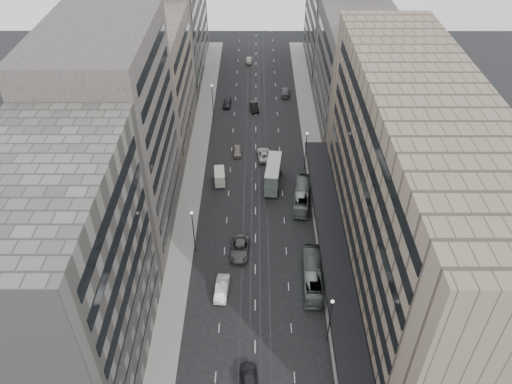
{
  "coord_description": "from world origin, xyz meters",
  "views": [
    {
      "loc": [
        0.17,
        -45.49,
        57.41
      ],
      "look_at": [
        0.09,
        19.66,
        6.12
      ],
      "focal_mm": 35.0,
      "sensor_mm": 36.0,
      "label": 1
    }
  ],
  "objects_px": {
    "double_decker": "(273,174)",
    "sedan_2": "(240,249)",
    "bus_near": "(312,275)",
    "bus_far": "(302,196)",
    "sedan_1": "(222,288)",
    "panel_van": "(220,176)"
  },
  "relations": [
    {
      "from": "double_decker",
      "to": "sedan_1",
      "type": "bearing_deg",
      "value": -100.43
    },
    {
      "from": "double_decker",
      "to": "sedan_1",
      "type": "xyz_separation_m",
      "value": [
        -8.19,
        -26.25,
        -1.74
      ]
    },
    {
      "from": "bus_near",
      "to": "panel_van",
      "type": "relative_size",
      "value": 2.52
    },
    {
      "from": "bus_near",
      "to": "bus_far",
      "type": "height_order",
      "value": "bus_near"
    },
    {
      "from": "double_decker",
      "to": "sedan_1",
      "type": "relative_size",
      "value": 1.73
    },
    {
      "from": "bus_near",
      "to": "double_decker",
      "type": "xyz_separation_m",
      "value": [
        -5.23,
        24.28,
        1.04
      ]
    },
    {
      "from": "bus_near",
      "to": "double_decker",
      "type": "relative_size",
      "value": 1.24
    },
    {
      "from": "bus_near",
      "to": "bus_far",
      "type": "bearing_deg",
      "value": -87.05
    },
    {
      "from": "sedan_1",
      "to": "sedan_2",
      "type": "xyz_separation_m",
      "value": [
        2.44,
        8.29,
        -0.01
      ]
    },
    {
      "from": "bus_near",
      "to": "sedan_1",
      "type": "xyz_separation_m",
      "value": [
        -13.42,
        -1.97,
        -0.7
      ]
    },
    {
      "from": "bus_near",
      "to": "bus_far",
      "type": "xyz_separation_m",
      "value": [
        -0.17,
        19.13,
        -0.08
      ]
    },
    {
      "from": "sedan_1",
      "to": "panel_van",
      "type": "bearing_deg",
      "value": 97.97
    },
    {
      "from": "bus_far",
      "to": "double_decker",
      "type": "relative_size",
      "value": 1.18
    },
    {
      "from": "bus_far",
      "to": "sedan_2",
      "type": "xyz_separation_m",
      "value": [
        -10.81,
        -12.81,
        -0.63
      ]
    },
    {
      "from": "bus_near",
      "to": "bus_far",
      "type": "distance_m",
      "value": 19.13
    },
    {
      "from": "bus_far",
      "to": "panel_van",
      "type": "bearing_deg",
      "value": -13.75
    },
    {
      "from": "bus_near",
      "to": "panel_van",
      "type": "xyz_separation_m",
      "value": [
        -15.3,
        24.98,
        -0.08
      ]
    },
    {
      "from": "bus_far",
      "to": "sedan_2",
      "type": "relative_size",
      "value": 1.73
    },
    {
      "from": "panel_van",
      "to": "sedan_1",
      "type": "relative_size",
      "value": 0.85
    },
    {
      "from": "bus_near",
      "to": "sedan_2",
      "type": "height_order",
      "value": "bus_near"
    },
    {
      "from": "double_decker",
      "to": "sedan_2",
      "type": "relative_size",
      "value": 1.47
    },
    {
      "from": "bus_far",
      "to": "panel_van",
      "type": "xyz_separation_m",
      "value": [
        -15.13,
        5.86,
        0.0
      ]
    }
  ]
}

